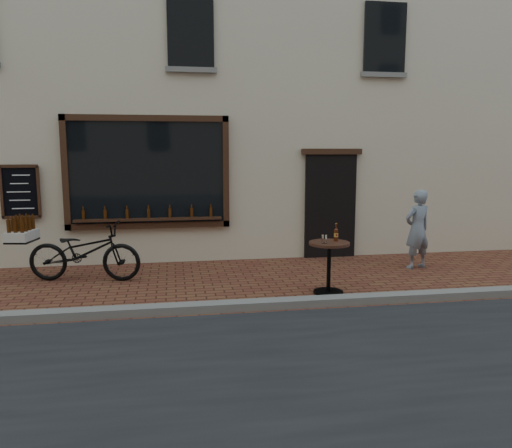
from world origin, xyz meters
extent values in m
plane|color=#5D2A1E|center=(0.00, 0.00, 0.00)|extent=(90.00, 90.00, 0.00)
cube|color=slate|center=(0.00, 0.20, 0.06)|extent=(90.00, 0.25, 0.12)
cube|color=beige|center=(0.00, 6.50, 5.00)|extent=(28.00, 6.00, 10.00)
cube|color=black|center=(-1.90, 3.45, 1.85)|extent=(3.00, 0.06, 2.00)
cube|color=black|center=(-1.90, 3.43, 2.91)|extent=(3.24, 0.10, 0.12)
cube|color=black|center=(-1.90, 3.43, 0.79)|extent=(3.24, 0.10, 0.12)
cube|color=black|center=(-3.46, 3.43, 1.85)|extent=(0.12, 0.10, 2.24)
cube|color=black|center=(-0.34, 3.43, 1.85)|extent=(0.12, 0.10, 2.24)
cube|color=black|center=(-1.90, 3.38, 0.92)|extent=(2.90, 0.16, 0.05)
cube|color=black|center=(1.90, 3.46, 1.10)|extent=(1.10, 0.10, 2.20)
cube|color=black|center=(1.90, 3.43, 2.26)|extent=(1.30, 0.10, 0.12)
cube|color=black|center=(-4.30, 3.44, 1.50)|extent=(0.62, 0.04, 0.92)
cylinder|color=#3D1C07|center=(-3.15, 3.38, 1.04)|extent=(0.06, 0.06, 0.19)
cylinder|color=#3D1C07|center=(-2.73, 3.38, 1.04)|extent=(0.06, 0.06, 0.19)
cylinder|color=#3D1C07|center=(-2.32, 3.38, 1.04)|extent=(0.06, 0.06, 0.19)
cylinder|color=#3D1C07|center=(-1.90, 3.38, 1.04)|extent=(0.06, 0.06, 0.19)
cylinder|color=#3D1C07|center=(-1.48, 3.38, 1.04)|extent=(0.06, 0.06, 0.19)
cylinder|color=#3D1C07|center=(-1.07, 3.38, 1.04)|extent=(0.06, 0.06, 0.19)
cylinder|color=#3D1C07|center=(-0.65, 3.38, 1.04)|extent=(0.06, 0.06, 0.19)
cube|color=black|center=(-1.00, 3.46, 4.60)|extent=(0.90, 0.06, 1.40)
cube|color=black|center=(3.00, 3.46, 4.60)|extent=(0.90, 0.06, 1.40)
imported|color=black|center=(-2.98, 2.27, 0.52)|extent=(2.07, 1.03, 1.04)
cube|color=black|center=(-4.05, 2.47, 0.71)|extent=(0.48, 0.61, 0.03)
cube|color=beige|center=(-4.05, 2.47, 0.81)|extent=(0.49, 0.64, 0.16)
cylinder|color=#3D1C07|center=(-3.98, 2.24, 1.00)|extent=(0.06, 0.06, 0.22)
cylinder|color=#3D1C07|center=(-4.09, 2.26, 1.00)|extent=(0.06, 0.06, 0.22)
cylinder|color=#3D1C07|center=(-4.20, 2.28, 1.00)|extent=(0.06, 0.06, 0.22)
cylinder|color=#3D1C07|center=(-3.95, 2.38, 1.00)|extent=(0.06, 0.06, 0.22)
cylinder|color=#3D1C07|center=(-4.07, 2.40, 1.00)|extent=(0.06, 0.06, 0.22)
cylinder|color=#3D1C07|center=(-4.18, 2.42, 1.00)|extent=(0.06, 0.06, 0.22)
cylinder|color=#3D1C07|center=(-3.93, 2.51, 1.00)|extent=(0.06, 0.06, 0.22)
cylinder|color=#3D1C07|center=(-4.04, 2.54, 1.00)|extent=(0.06, 0.06, 0.22)
cylinder|color=#3D1C07|center=(-4.15, 2.56, 1.00)|extent=(0.06, 0.06, 0.22)
cylinder|color=#3D1C07|center=(-3.90, 2.65, 1.00)|extent=(0.06, 0.06, 0.22)
cylinder|color=#3D1C07|center=(-4.02, 2.67, 1.00)|extent=(0.06, 0.06, 0.22)
cylinder|color=#3D1C07|center=(-4.13, 2.69, 1.00)|extent=(0.06, 0.06, 0.22)
cylinder|color=black|center=(1.03, 0.80, 0.02)|extent=(0.48, 0.48, 0.03)
cylinder|color=black|center=(1.03, 0.80, 0.41)|extent=(0.07, 0.07, 0.76)
cylinder|color=black|center=(1.03, 0.80, 0.82)|extent=(0.65, 0.65, 0.04)
cylinder|color=gold|center=(1.16, 0.87, 0.94)|extent=(0.07, 0.07, 0.07)
cylinder|color=white|center=(0.92, 0.73, 0.91)|extent=(0.08, 0.08, 0.14)
imported|color=gray|center=(3.26, 2.18, 0.77)|extent=(0.64, 0.51, 1.54)
camera|label=1|loc=(-1.42, -6.72, 2.30)|focal=35.00mm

